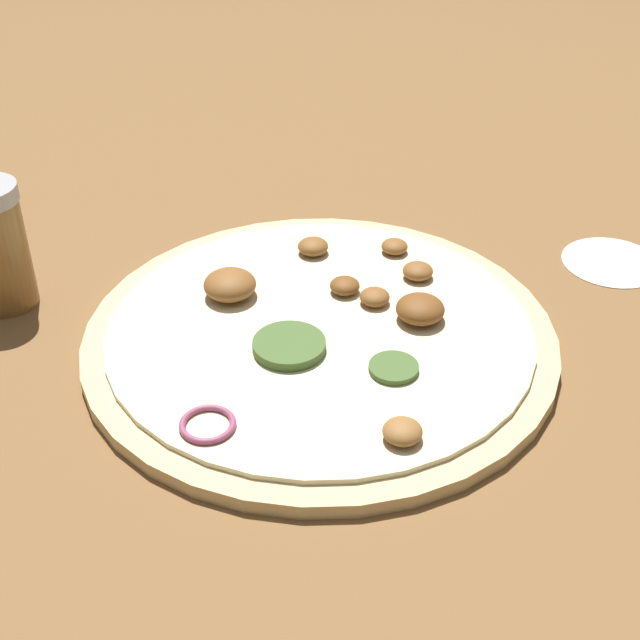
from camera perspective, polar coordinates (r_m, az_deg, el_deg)
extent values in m
plane|color=brown|center=(0.64, 0.00, -1.52)|extent=(3.00, 3.00, 0.00)
cylinder|color=beige|center=(0.63, 0.00, -1.13)|extent=(0.33, 0.33, 0.01)
cylinder|color=beige|center=(0.63, 0.00, -0.60)|extent=(0.30, 0.30, 0.00)
torus|color=#A34C70|center=(0.55, -7.21, -6.63)|extent=(0.04, 0.04, 0.00)
ellipsoid|color=brown|center=(0.66, -5.79, 2.27)|extent=(0.04, 0.04, 0.02)
cylinder|color=#47662D|center=(0.60, -1.99, -1.65)|extent=(0.05, 0.05, 0.01)
cylinder|color=#47662D|center=(0.59, 4.74, -3.07)|extent=(0.03, 0.03, 0.00)
ellipsoid|color=brown|center=(0.65, 3.52, 1.49)|extent=(0.02, 0.02, 0.01)
ellipsoid|color=#996633|center=(0.54, 5.30, -7.11)|extent=(0.02, 0.02, 0.01)
ellipsoid|color=brown|center=(0.66, 1.59, 2.21)|extent=(0.02, 0.02, 0.01)
ellipsoid|color=brown|center=(0.68, 6.28, 3.13)|extent=(0.02, 0.02, 0.01)
ellipsoid|color=brown|center=(0.71, 4.79, 4.71)|extent=(0.02, 0.02, 0.01)
ellipsoid|color=brown|center=(0.71, -0.46, 4.73)|extent=(0.02, 0.02, 0.01)
ellipsoid|color=brown|center=(0.63, 6.43, 0.71)|extent=(0.03, 0.03, 0.02)
cylinder|color=white|center=(0.77, 18.17, 3.56)|extent=(0.08, 0.08, 0.00)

